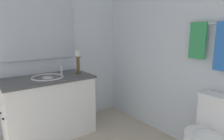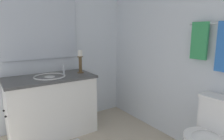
# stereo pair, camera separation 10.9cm
# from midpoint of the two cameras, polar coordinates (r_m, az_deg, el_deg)

# --- Properties ---
(wall_back) EXTENTS (2.96, 0.04, 2.45)m
(wall_back) POSITION_cam_midpoint_polar(r_m,az_deg,el_deg) (2.42, 23.62, 6.92)
(wall_back) COLOR silver
(wall_back) RESTS_ON ground
(wall_left) EXTENTS (0.04, 2.51, 2.45)m
(wall_left) POSITION_cam_midpoint_polar(r_m,az_deg,el_deg) (2.89, -18.45, 7.82)
(wall_left) COLOR silver
(wall_left) RESTS_ON ground
(vanity_cabinet) EXTENTS (0.58, 1.11, 0.79)m
(vanity_cabinet) POSITION_cam_midpoint_polar(r_m,az_deg,el_deg) (2.75, -16.03, -9.94)
(vanity_cabinet) COLOR white
(vanity_cabinet) RESTS_ON ground
(sink_basin) EXTENTS (0.40, 0.40, 0.24)m
(sink_basin) POSITION_cam_midpoint_polar(r_m,az_deg,el_deg) (2.64, -16.42, -2.69)
(sink_basin) COLOR white
(sink_basin) RESTS_ON vanity_cabinet
(mirror) EXTENTS (0.02, 1.01, 0.89)m
(mirror) POSITION_cam_midpoint_polar(r_m,az_deg,el_deg) (2.84, -18.96, 11.98)
(mirror) COLOR silver
(candle_holder_tall) EXTENTS (0.09, 0.09, 0.32)m
(candle_holder_tall) POSITION_cam_midpoint_polar(r_m,az_deg,el_deg) (2.76, -8.07, 2.65)
(candle_holder_tall) COLOR brown
(candle_holder_tall) RESTS_ON vanity_cabinet
(toilet) EXTENTS (0.39, 0.54, 0.75)m
(toilet) POSITION_cam_midpoint_polar(r_m,az_deg,el_deg) (2.19, 27.69, -17.35)
(toilet) COLOR white
(toilet) RESTS_ON ground
(towel_bar) EXTENTS (0.56, 0.02, 0.02)m
(towel_bar) POSITION_cam_midpoint_polar(r_m,az_deg,el_deg) (2.23, 29.03, 11.75)
(towel_bar) COLOR silver
(towel_near_vanity) EXTENTS (0.18, 0.03, 0.39)m
(towel_near_vanity) POSITION_cam_midpoint_polar(r_m,az_deg,el_deg) (2.28, 25.28, 7.65)
(towel_near_vanity) COLOR #389E59
(towel_near_vanity) RESTS_ON towel_bar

